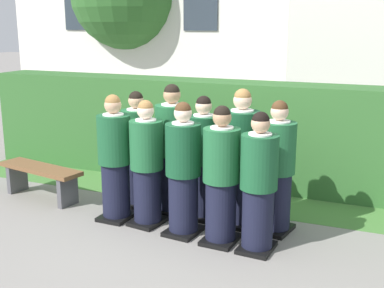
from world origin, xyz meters
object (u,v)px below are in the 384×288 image
at_px(student_rear_row_0, 137,152).
at_px(wooden_bench, 41,175).
at_px(student_rear_row_3, 241,161).
at_px(student_rear_row_4, 277,171).
at_px(student_front_row_0, 115,161).
at_px(student_rear_row_2, 203,161).
at_px(student_front_row_4, 259,186).
at_px(student_front_row_2, 183,173).
at_px(student_front_row_3, 221,179).
at_px(student_rear_row_1, 172,152).
at_px(student_front_row_1, 147,166).

distance_m(student_rear_row_0, wooden_bench, 1.52).
bearing_deg(wooden_bench, student_rear_row_0, 12.86).
relative_size(student_rear_row_3, student_rear_row_4, 1.07).
bearing_deg(student_front_row_0, student_rear_row_2, 25.46).
height_order(student_rear_row_3, student_rear_row_4, student_rear_row_3).
distance_m(student_front_row_4, student_rear_row_0, 2.08).
distance_m(student_front_row_2, student_rear_row_3, 0.78).
bearing_deg(student_front_row_0, student_rear_row_0, 88.65).
distance_m(student_rear_row_2, student_rear_row_4, 0.99).
relative_size(student_front_row_3, student_rear_row_3, 0.93).
xyz_separation_m(student_front_row_3, student_rear_row_1, (-0.92, 0.67, 0.06)).
relative_size(student_rear_row_0, student_rear_row_1, 0.93).
bearing_deg(wooden_bench, student_rear_row_3, 3.99).
height_order(student_rear_row_4, wooden_bench, student_rear_row_4).
xyz_separation_m(student_front_row_0, student_rear_row_2, (1.02, 0.49, -0.01)).
xyz_separation_m(student_front_row_0, student_front_row_2, (1.00, -0.10, -0.01)).
distance_m(student_front_row_2, student_rear_row_0, 1.19).
distance_m(student_front_row_0, student_rear_row_1, 0.77).
xyz_separation_m(student_front_row_1, student_rear_row_3, (1.08, 0.45, 0.07)).
xyz_separation_m(student_front_row_2, student_rear_row_0, (-0.98, 0.67, -0.00)).
distance_m(student_front_row_2, student_front_row_4, 0.95).
distance_m(student_front_row_3, student_rear_row_1, 1.14).
height_order(student_front_row_3, student_rear_row_2, student_front_row_3).
bearing_deg(student_front_row_2, student_rear_row_3, 45.28).
distance_m(student_rear_row_0, student_rear_row_3, 1.53).
distance_m(student_rear_row_2, wooden_bench, 2.48).
relative_size(student_front_row_3, student_rear_row_4, 0.99).
xyz_separation_m(student_front_row_4, wooden_bench, (-3.35, 0.45, -0.40)).
xyz_separation_m(student_front_row_1, student_rear_row_0, (-0.44, 0.57, 0.01)).
bearing_deg(student_front_row_1, student_rear_row_4, 14.21).
height_order(student_rear_row_2, student_rear_row_4, student_rear_row_4).
distance_m(student_front_row_2, student_rear_row_4, 1.13).
height_order(student_rear_row_1, wooden_bench, student_rear_row_1).
distance_m(student_front_row_0, student_front_row_4, 1.95).
height_order(student_front_row_2, student_rear_row_3, student_rear_row_3).
bearing_deg(student_front_row_2, student_rear_row_0, 145.82).
bearing_deg(student_rear_row_0, student_rear_row_1, -5.51).
bearing_deg(student_rear_row_0, student_front_row_3, -26.16).
distance_m(student_rear_row_0, student_rear_row_1, 0.57).
relative_size(student_front_row_3, student_rear_row_2, 1.00).
distance_m(student_front_row_1, wooden_bench, 1.93).
relative_size(student_front_row_0, student_front_row_4, 1.03).
xyz_separation_m(student_rear_row_1, wooden_bench, (-1.98, -0.27, -0.48)).
relative_size(student_rear_row_2, student_rear_row_4, 0.99).
xyz_separation_m(student_front_row_1, student_front_row_2, (0.54, -0.10, 0.01)).
xyz_separation_m(student_rear_row_4, wooden_bench, (-3.42, -0.15, -0.42)).
distance_m(student_rear_row_1, student_rear_row_4, 1.44).
bearing_deg(wooden_bench, student_front_row_0, -9.76).
xyz_separation_m(student_front_row_1, student_rear_row_2, (0.57, 0.49, 0.01)).
relative_size(student_front_row_1, student_front_row_4, 1.00).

